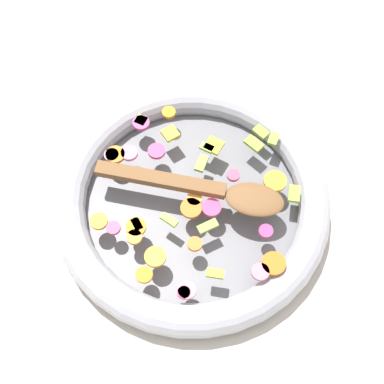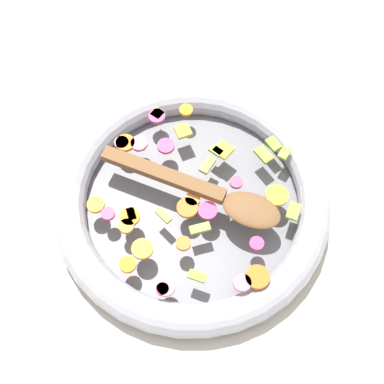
% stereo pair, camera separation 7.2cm
% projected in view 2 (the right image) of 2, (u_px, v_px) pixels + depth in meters
% --- Properties ---
extents(ground_plane, '(4.00, 4.00, 0.00)m').
position_uv_depth(ground_plane, '(192.00, 206.00, 0.87)').
color(ground_plane, beige).
extents(skillet, '(0.44, 0.44, 0.05)m').
position_uv_depth(skillet, '(192.00, 200.00, 0.85)').
color(skillet, slate).
rests_on(skillet, ground_plane).
extents(chopped_vegetables, '(0.32, 0.32, 0.01)m').
position_uv_depth(chopped_vegetables, '(188.00, 197.00, 0.82)').
color(chopped_vegetables, orange).
rests_on(chopped_vegetables, skillet).
extents(wooden_spoon, '(0.07, 0.30, 0.01)m').
position_uv_depth(wooden_spoon, '(208.00, 194.00, 0.81)').
color(wooden_spoon, brown).
rests_on(wooden_spoon, chopped_vegetables).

